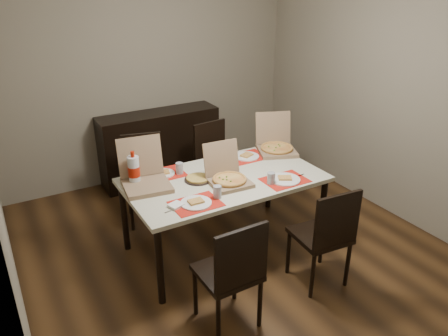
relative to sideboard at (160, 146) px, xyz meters
The scene contains 19 objects.
ground 1.84m from the sideboard, 90.00° to the right, with size 3.80×4.00×0.02m, color #482D16.
room_walls 1.86m from the sideboard, 90.00° to the right, with size 3.84×4.02×2.62m.
sideboard is the anchor object (origin of this frame).
dining_table 1.77m from the sideboard, 92.19° to the right, with size 1.80×1.00×0.75m.
chair_near_left 2.75m from the sideboard, 101.37° to the right, with size 0.43×0.43×0.93m.
chair_near_right 2.69m from the sideboard, 81.83° to the right, with size 0.45×0.45×0.93m.
chair_far_left 0.96m from the sideboard, 121.90° to the right, with size 0.51×0.51×0.93m.
chair_far_right 0.91m from the sideboard, 67.62° to the right, with size 0.47×0.47×0.93m.
setting_near_left 2.14m from the sideboard, 103.10° to the right, with size 0.52×0.30×0.11m.
setting_near_right 2.12m from the sideboard, 80.41° to the right, with size 0.43×0.30×0.11m.
setting_far_left 1.54m from the sideboard, 109.71° to the right, with size 0.47×0.30×0.11m.
setting_far_right 1.52m from the sideboard, 77.45° to the right, with size 0.49×0.30×0.11m.
napkin_loose 1.84m from the sideboard, 89.97° to the right, with size 0.12×0.11×0.02m, color white.
pizza_box_center 1.89m from the sideboard, 92.66° to the right, with size 0.36×0.40×0.34m.
pizza_box_right 1.67m from the sideboard, 63.40° to the right, with size 0.50×0.53×0.38m.
pizza_box_left 1.75m from the sideboard, 115.88° to the right, with size 0.45×0.49×0.40m.
faina_plate 1.73m from the sideboard, 100.03° to the right, with size 0.25×0.25×0.03m.
dip_bowl 1.63m from the sideboard, 86.24° to the right, with size 0.11×0.11×0.03m, color white.
soda_bottle 1.74m from the sideboard, 119.19° to the right, with size 0.11×0.11×0.32m.
Camera 1 is at (-1.87, -3.11, 2.49)m, focal length 35.00 mm.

